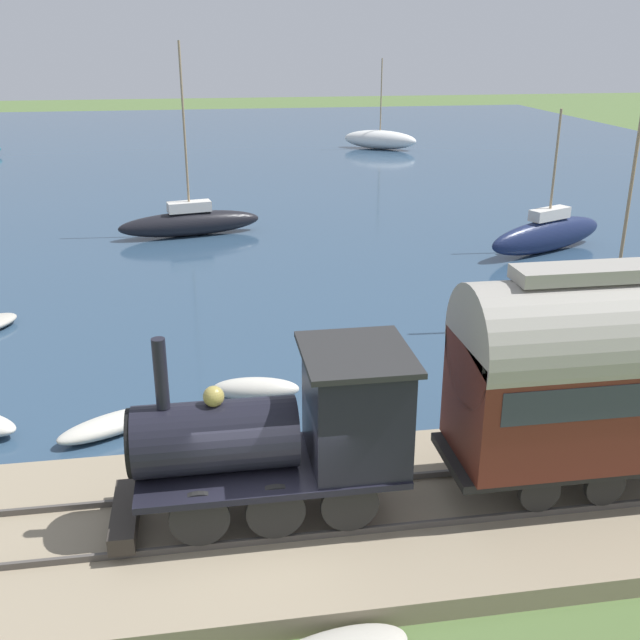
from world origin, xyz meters
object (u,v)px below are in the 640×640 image
at_px(sailboat_blue, 613,305).
at_px(rowboat_near_shore, 256,389).
at_px(sailboat_black, 190,222).
at_px(sailboat_navy, 547,234).
at_px(rowboat_off_pier, 112,425).
at_px(steam_locomotive, 290,427).
at_px(sailboat_white, 380,139).

distance_m(sailboat_blue, rowboat_near_shore, 11.76).
bearing_deg(rowboat_near_shore, sailboat_black, 14.92).
bearing_deg(sailboat_navy, rowboat_off_pier, 103.01).
bearing_deg(sailboat_black, steam_locomotive, 173.31).
distance_m(sailboat_white, rowboat_near_shore, 43.76).
bearing_deg(rowboat_near_shore, rowboat_off_pier, 118.71).
bearing_deg(sailboat_blue, rowboat_off_pier, 139.76).
xyz_separation_m(steam_locomotive, sailboat_black, (22.12, 1.85, -1.54)).
relative_size(steam_locomotive, sailboat_blue, 0.57).
bearing_deg(sailboat_white, sailboat_blue, -149.99).
bearing_deg(steam_locomotive, sailboat_black, 4.79).
bearing_deg(rowboat_off_pier, sailboat_blue, -102.76).
relative_size(steam_locomotive, sailboat_white, 0.77).
bearing_deg(sailboat_navy, sailboat_black, 46.15).
relative_size(sailboat_black, rowboat_near_shore, 3.66).
bearing_deg(sailboat_navy, sailboat_white, -24.92).
distance_m(sailboat_navy, sailboat_black, 15.54).
relative_size(sailboat_blue, rowboat_off_pier, 3.51).
xyz_separation_m(sailboat_blue, sailboat_white, (38.57, -1.78, 0.03)).
bearing_deg(rowboat_near_shore, sailboat_white, -8.09).
relative_size(steam_locomotive, rowboat_near_shore, 2.31).
bearing_deg(sailboat_white, rowboat_near_shore, -164.76).
distance_m(rowboat_near_shore, rowboat_off_pier, 3.59).
relative_size(sailboat_navy, sailboat_white, 0.92).
distance_m(steam_locomotive, rowboat_off_pier, 5.93).
bearing_deg(steam_locomotive, sailboat_blue, -52.07).
height_order(sailboat_navy, rowboat_off_pier, sailboat_navy).
bearing_deg(rowboat_off_pier, sailboat_black, -34.93).
bearing_deg(rowboat_near_shore, sailboat_navy, -39.07).
relative_size(sailboat_blue, sailboat_black, 1.11).
distance_m(sailboat_navy, sailboat_white, 30.15).
xyz_separation_m(steam_locomotive, sailboat_blue, (8.64, -11.09, -1.47)).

